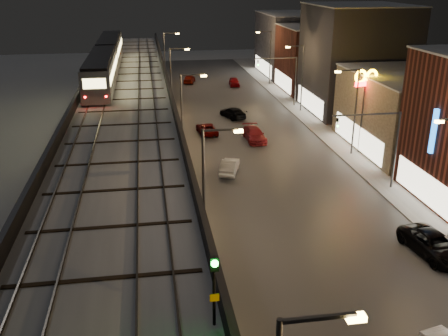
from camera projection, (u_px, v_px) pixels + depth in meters
road_surface at (255, 147)px, 54.79m from camera, size 17.00×120.00×0.06m
sidewalk_right at (341, 142)px, 56.23m from camera, size 4.00×120.00×0.14m
under_viaduct_pavement at (130, 153)px, 52.83m from camera, size 11.00×120.00×0.06m
elevated_viaduct at (126, 109)px, 47.90m from camera, size 9.00×100.00×6.30m
viaduct_trackbed at (125, 101)px, 47.74m from camera, size 8.40×100.00×0.32m
viaduct_parapet_streetside at (170, 95)px, 48.23m from camera, size 0.30×100.00×1.10m
viaduct_parapet_far at (78, 98)px, 46.96m from camera, size 0.30×100.00×1.10m
building_c at (413, 112)px, 52.96m from camera, size 12.20×15.20×8.16m
building_d at (356, 60)px, 66.60m from camera, size 12.20×13.20×14.16m
building_e at (320, 58)px, 80.21m from camera, size 12.20×12.20×10.16m
building_f at (295, 44)px, 92.91m from camera, size 12.20×16.20×11.16m
streetlight_left_1 at (208, 186)px, 31.50m from camera, size 2.57×0.28×9.00m
streetlight_left_2 at (184, 113)px, 48.07m from camera, size 2.57×0.28×9.00m
streetlight_right_2 at (353, 106)px, 50.56m from camera, size 2.56×0.28×9.00m
streetlight_left_3 at (173, 77)px, 64.64m from camera, size 2.57×0.28×9.00m
streetlight_right_3 at (301, 74)px, 67.13m from camera, size 2.56×0.28×9.00m
streetlight_left_4 at (166, 56)px, 81.21m from camera, size 2.57×0.28×9.00m
streetlight_right_4 at (269, 54)px, 83.70m from camera, size 2.56×0.28×9.00m
traffic_light_rig_a at (384, 141)px, 42.41m from camera, size 6.10×0.34×7.00m
traffic_light_rig_b at (288, 75)px, 70.03m from camera, size 6.10×0.34×7.00m
subway_train at (106, 59)px, 59.81m from camera, size 2.75×33.01×3.28m
rail_signal at (214, 278)px, 16.17m from camera, size 0.31×0.41×2.71m
car_near_white at (229, 167)px, 47.34m from camera, size 2.64×4.37×1.36m
car_mid_silver at (207, 129)px, 59.05m from camera, size 2.42×4.55×1.22m
car_mid_dark at (233, 113)px, 65.53m from camera, size 3.38×5.11×1.38m
car_far_white at (189, 79)px, 86.54m from camera, size 2.62×4.53×1.45m
car_onc_dark at (434, 246)px, 33.41m from camera, size 3.23×5.76×1.52m
car_onc_white at (254, 135)px, 56.50m from camera, size 2.17×5.05×1.45m
car_onc_red at (234, 82)px, 84.26m from camera, size 1.99×4.20×1.39m
sign_mcdonalds at (365, 87)px, 50.47m from camera, size 2.64×0.68×8.87m
sign_carwash at (439, 139)px, 38.93m from camera, size 1.57×0.35×8.16m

